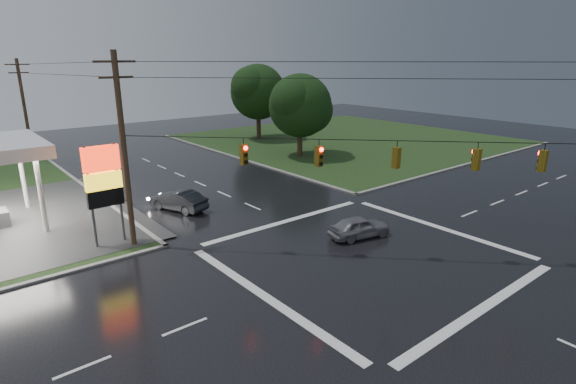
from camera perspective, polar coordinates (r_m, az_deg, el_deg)
ground at (r=25.69m, az=9.73°, el=-7.92°), size 120.00×120.00×0.00m
grass_ne at (r=61.03m, az=7.67°, el=6.66°), size 36.00×36.00×0.08m
pylon_sign at (r=27.47m, az=-22.41°, el=1.55°), size 2.00×0.35×6.00m
utility_pole_nw at (r=26.46m, az=-20.11°, el=5.07°), size 2.20×0.32×11.00m
utility_pole_n at (r=54.02m, az=-30.44°, el=9.05°), size 2.20×0.32×10.50m
traffic_signals at (r=23.75m, az=10.57°, el=6.44°), size 26.87×26.87×1.47m
tree_ne_near at (r=49.25m, az=1.67°, el=10.89°), size 7.99×6.80×8.98m
tree_ne_far at (r=60.47m, az=-3.71°, el=12.55°), size 8.46×7.20×9.80m
car_north at (r=33.26m, az=-13.74°, el=-1.02°), size 3.00×4.69×1.46m
car_crossing at (r=27.88m, az=9.04°, el=-4.39°), size 4.12×2.40×1.32m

